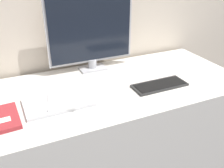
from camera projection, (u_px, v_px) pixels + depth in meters
name	position (u px, v px, depth m)	size (l,w,h in m)	color
desk	(111.00, 139.00, 1.56)	(1.53, 0.68, 0.76)	silver
monitor	(91.00, 31.00, 1.48)	(0.53, 0.11, 0.47)	#B7B7BC
keyboard	(160.00, 85.00, 1.38)	(0.31, 0.12, 0.01)	#282828
laptop	(58.00, 102.00, 1.21)	(0.33, 0.21, 0.02)	#BCBCC1
ereader	(61.00, 101.00, 1.20)	(0.16, 0.19, 0.01)	white
notebook	(0.00, 119.00, 1.09)	(0.17, 0.22, 0.02)	maroon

